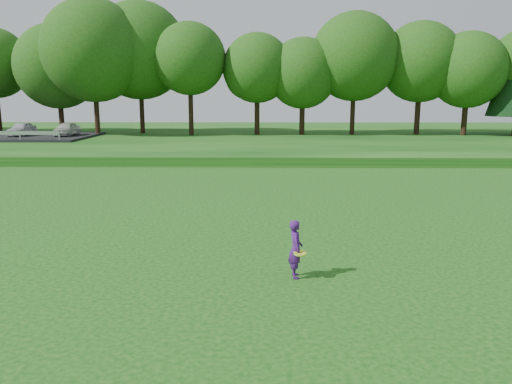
{
  "coord_description": "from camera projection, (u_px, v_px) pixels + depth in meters",
  "views": [
    {
      "loc": [
        3.3,
        -10.79,
        4.29
      ],
      "look_at": [
        3.07,
        4.58,
        1.3
      ],
      "focal_mm": 35.0,
      "sensor_mm": 36.0,
      "label": 1
    }
  ],
  "objects": [
    {
      "name": "treeline",
      "position": [
        229.0,
        54.0,
        47.21
      ],
      "size": [
        104.0,
        7.0,
        15.0
      ],
      "primitive_type": null,
      "color": "#1D4610",
      "rests_on": "berm"
    },
    {
      "name": "woman",
      "position": [
        296.0,
        249.0,
        11.83
      ],
      "size": [
        0.43,
        0.61,
        1.41
      ],
      "color": "#46186C",
      "rests_on": "ground"
    },
    {
      "name": "walking_path",
      "position": [
        211.0,
        165.0,
        31.09
      ],
      "size": [
        130.0,
        1.6,
        0.04
      ],
      "primitive_type": "cube",
      "color": "gray",
      "rests_on": "ground"
    },
    {
      "name": "ground",
      "position": [
        120.0,
        285.0,
        11.46
      ],
      "size": [
        140.0,
        140.0,
        0.0
      ],
      "primitive_type": "plane",
      "color": "#0C410E",
      "rests_on": "ground"
    },
    {
      "name": "berm",
      "position": [
        227.0,
        140.0,
        44.77
      ],
      "size": [
        130.0,
        30.0,
        0.6
      ],
      "primitive_type": "cube",
      "color": "#0C410E",
      "rests_on": "ground"
    }
  ]
}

